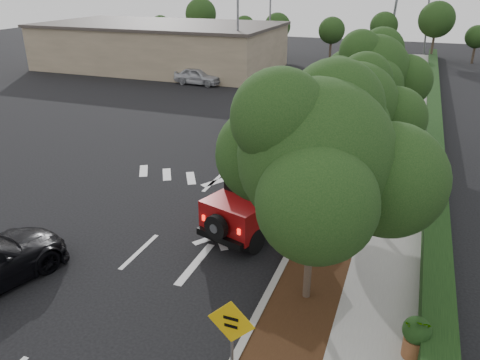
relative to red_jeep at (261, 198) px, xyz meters
The scene contains 18 objects.
ground 4.48m from the red_jeep, 136.60° to the right, with size 120.00×120.00×0.00m, color black.
curb 9.20m from the red_jeep, 80.86° to the left, with size 0.20×70.00×0.15m, color #9E9B93.
planting_strip 9.41m from the red_jeep, 74.79° to the left, with size 1.80×70.00×0.12m, color black.
sidewalk 10.07m from the red_jeep, 64.25° to the left, with size 2.00×70.00×0.12m, color gray.
hedge 10.73m from the red_jeep, 57.48° to the left, with size 0.80×70.00×0.80m, color black.
commercial_building 33.13m from the red_jeep, 125.32° to the left, with size 22.00×12.00×4.00m, color gray.
transmission_tower 45.13m from the red_jeep, 86.37° to the left, with size 7.00×4.00×28.00m, color slate, non-canonical shape.
street_tree_near 4.40m from the red_jeep, 54.81° to the right, with size 3.80×3.80×5.92m, color black, non-canonical shape.
street_tree_mid 4.44m from the red_jeep, 55.16° to the left, with size 3.20×3.20×5.32m, color black, non-canonical shape.
street_tree_far 10.38m from the red_jeep, 76.25° to the left, with size 3.40×3.40×5.62m, color black, non-canonical shape.
light_pole_a 24.99m from the red_jeep, 112.74° to the left, with size 2.00×0.22×9.00m, color slate, non-canonical shape.
light_pole_b 36.62m from the red_jeep, 106.91° to the left, with size 2.00×0.22×9.00m, color slate, non-canonical shape.
red_jeep is the anchor object (origin of this frame).
silver_suv_ahead 9.19m from the red_jeep, 105.14° to the left, with size 2.15×4.67×1.30m, color #B9BCC1.
silver_sedan_oncoming 11.83m from the red_jeep, 110.57° to the left, with size 1.71×4.89×1.61m, color #ADAFB5.
parked_suv 24.44m from the red_jeep, 120.54° to the left, with size 1.62×4.04×1.38m, color #B2B4BB.
speed_hump_sign 7.20m from the red_jeep, 76.71° to the right, with size 1.02×0.09×2.18m.
terracotta_planter 7.12m from the red_jeep, 42.34° to the right, with size 0.64×0.64×1.12m.
Camera 1 is at (7.60, -10.95, 8.12)m, focal length 35.00 mm.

